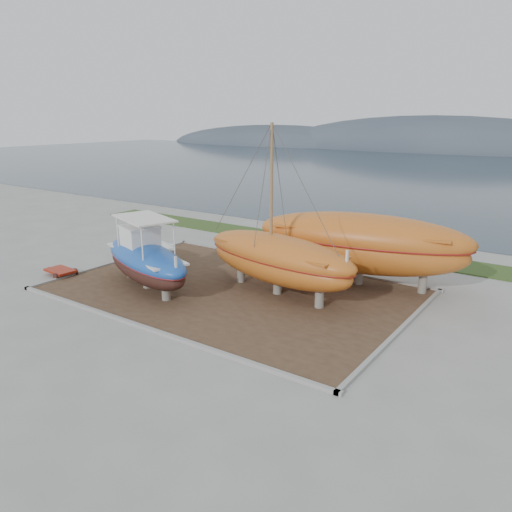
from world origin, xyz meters
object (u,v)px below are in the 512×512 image
Objects in this scene: red_trailer at (61,273)px; orange_sailboat at (278,212)px; blue_caique at (145,253)px; orange_bare_hull at (360,250)px; white_dinghy at (147,250)px.

orange_sailboat is at bearing 25.20° from red_trailer.
blue_caique is 6.19m from red_trailer.
orange_bare_hull reaches higher than red_trailer.
orange_sailboat is (6.24, 3.19, 2.37)m from blue_caique.
red_trailer is at bearing -160.48° from orange_bare_hull.
red_trailer is at bearing -147.55° from blue_caique.
white_dinghy is 5.34m from red_trailer.
blue_caique is at bearing -152.13° from orange_bare_hull.
white_dinghy is at bearing 155.90° from blue_caique.
blue_caique is 5.34m from white_dinghy.
white_dinghy is at bearing -172.45° from orange_sailboat.
orange_sailboat is 5.32m from orange_bare_hull.
white_dinghy is 0.49× the size of orange_sailboat.
white_dinghy is at bearing 72.45° from red_trailer.
white_dinghy is 13.34m from orange_bare_hull.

